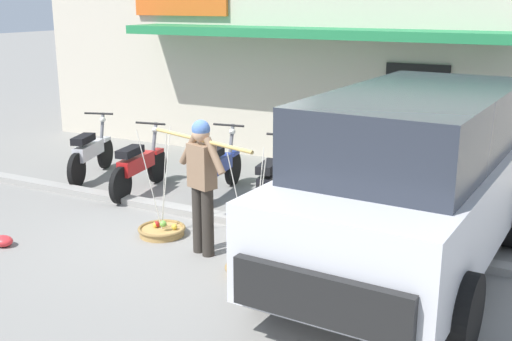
{
  "coord_description": "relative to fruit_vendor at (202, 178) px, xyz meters",
  "views": [
    {
      "loc": [
        4.4,
        -6.58,
        3.07
      ],
      "look_at": [
        0.61,
        0.6,
        0.85
      ],
      "focal_mm": 44.06,
      "sensor_mm": 36.0,
      "label": 1
    }
  ],
  "objects": [
    {
      "name": "ground_plane",
      "position": [
        -0.41,
        0.43,
        -0.98
      ],
      "size": [
        90.0,
        90.0,
        0.0
      ],
      "primitive_type": "plane",
      "color": "gray"
    },
    {
      "name": "parked_truck",
      "position": [
        2.38,
        0.7,
        0.15
      ],
      "size": [
        2.35,
        4.9,
        2.1
      ],
      "color": "silver",
      "rests_on": "ground"
    },
    {
      "name": "fruit_basket_left_side",
      "position": [
        0.84,
        -0.27,
        -0.9
      ],
      "size": [
        0.64,
        0.64,
        1.45
      ],
      "color": "#B2894C",
      "rests_on": "ground"
    },
    {
      "name": "motorcycle_nearest_shop",
      "position": [
        -3.64,
        2.01,
        -0.53
      ],
      "size": [
        0.73,
        1.75,
        1.09
      ],
      "color": "black",
      "rests_on": "ground"
    },
    {
      "name": "fruit_vendor",
      "position": [
        0.0,
        0.0,
        0.0
      ],
      "size": [
        1.69,
        0.58,
        1.7
      ],
      "color": "#2D2823",
      "rests_on": "ground"
    },
    {
      "name": "motorcycle_second_in_row",
      "position": [
        -2.31,
        1.67,
        -0.53
      ],
      "size": [
        0.54,
        1.81,
        1.09
      ],
      "color": "black",
      "rests_on": "ground"
    },
    {
      "name": "wooden_crate",
      "position": [
        0.99,
        2.79,
        -0.82
      ],
      "size": [
        0.44,
        0.36,
        0.32
      ],
      "primitive_type": "cube",
      "color": "olive",
      "rests_on": "ground"
    },
    {
      "name": "sidewalk_curb",
      "position": [
        -0.41,
        1.13,
        -0.93
      ],
      "size": [
        20.0,
        0.24,
        0.1
      ],
      "primitive_type": "cube",
      "color": "gray",
      "rests_on": "ground"
    },
    {
      "name": "motorcycle_end_of_row",
      "position": [
        0.05,
        1.87,
        -0.53
      ],
      "size": [
        0.54,
        1.81,
        1.09
      ],
      "color": "black",
      "rests_on": "ground"
    },
    {
      "name": "fruit_basket_right_side",
      "position": [
        -0.84,
        0.27,
        -0.9
      ],
      "size": [
        0.64,
        0.64,
        1.45
      ],
      "color": "#B2894C",
      "rests_on": "ground"
    },
    {
      "name": "storefront_building",
      "position": [
        -0.58,
        7.27,
        1.12
      ],
      "size": [
        13.0,
        6.0,
        4.2
      ],
      "color": "beige",
      "rests_on": "ground"
    },
    {
      "name": "motorcycle_third_in_row",
      "position": [
        -1.09,
        2.15,
        -0.53
      ],
      "size": [
        0.54,
        1.81,
        1.09
      ],
      "color": "black",
      "rests_on": "ground"
    },
    {
      "name": "plastic_litter_bag",
      "position": [
        -2.41,
        -1.01,
        -0.91
      ],
      "size": [
        0.28,
        0.22,
        0.14
      ],
      "primitive_type": "ellipsoid",
      "color": "red",
      "rests_on": "ground"
    }
  ]
}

